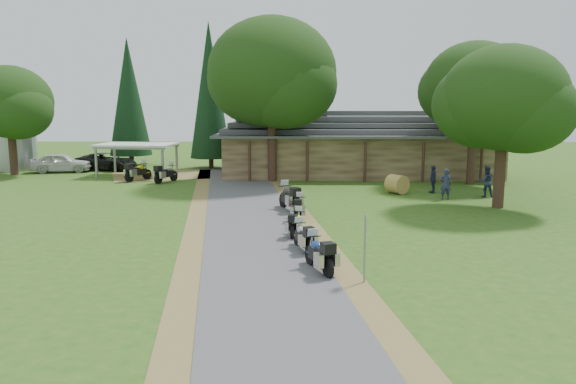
{
  "coord_description": "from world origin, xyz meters",
  "views": [
    {
      "loc": [
        1.27,
        -19.13,
        5.46
      ],
      "look_at": [
        0.89,
        5.0,
        1.6
      ],
      "focal_mm": 35.0,
      "sensor_mm": 36.0,
      "label": 1
    }
  ],
  "objects_px": {
    "carport": "(138,160)",
    "car_dark_suv": "(106,157)",
    "car_white_sedan": "(61,160)",
    "motorcycle_row_b": "(303,235)",
    "motorcycle_carport_a": "(138,171)",
    "motorcycle_carport_b": "(166,172)",
    "silo": "(14,129)",
    "motorcycle_row_c": "(296,222)",
    "motorcycle_row_a": "(319,252)",
    "hay_bale": "(397,184)",
    "lodge": "(358,142)",
    "motorcycle_row_d": "(299,207)",
    "motorcycle_row_e": "(289,196)"
  },
  "relations": [
    {
      "from": "carport",
      "to": "car_dark_suv",
      "type": "xyz_separation_m",
      "value": [
        -3.63,
        3.59,
        -0.16
      ]
    },
    {
      "from": "car_white_sedan",
      "to": "motorcycle_row_b",
      "type": "bearing_deg",
      "value": -153.13
    },
    {
      "from": "carport",
      "to": "motorcycle_carport_a",
      "type": "bearing_deg",
      "value": -67.74
    },
    {
      "from": "motorcycle_carport_b",
      "to": "motorcycle_row_b",
      "type": "bearing_deg",
      "value": -124.97
    },
    {
      "from": "carport",
      "to": "motorcycle_row_b",
      "type": "bearing_deg",
      "value": -54.09
    },
    {
      "from": "motorcycle_carport_a",
      "to": "silo",
      "type": "bearing_deg",
      "value": 93.44
    },
    {
      "from": "motorcycle_row_c",
      "to": "motorcycle_carport_b",
      "type": "xyz_separation_m",
      "value": [
        -9.0,
        15.54,
        0.13
      ]
    },
    {
      "from": "motorcycle_row_c",
      "to": "motorcycle_carport_b",
      "type": "distance_m",
      "value": 17.96
    },
    {
      "from": "carport",
      "to": "motorcycle_row_a",
      "type": "distance_m",
      "value": 27.15
    },
    {
      "from": "carport",
      "to": "hay_bale",
      "type": "relative_size",
      "value": 4.89
    },
    {
      "from": "lodge",
      "to": "motorcycle_row_a",
      "type": "relative_size",
      "value": 11.36
    },
    {
      "from": "car_white_sedan",
      "to": "lodge",
      "type": "bearing_deg",
      "value": -103.54
    },
    {
      "from": "motorcycle_carport_a",
      "to": "motorcycle_row_c",
      "type": "bearing_deg",
      "value": -113.98
    },
    {
      "from": "motorcycle_row_c",
      "to": "hay_bale",
      "type": "xyz_separation_m",
      "value": [
        6.09,
        10.94,
        0.0
      ]
    },
    {
      "from": "lodge",
      "to": "motorcycle_row_a",
      "type": "distance_m",
      "value": 25.79
    },
    {
      "from": "car_white_sedan",
      "to": "motorcycle_carport_a",
      "type": "height_order",
      "value": "car_white_sedan"
    },
    {
      "from": "motorcycle_row_c",
      "to": "motorcycle_row_b",
      "type": "bearing_deg",
      "value": -162.39
    },
    {
      "from": "motorcycle_row_d",
      "to": "motorcycle_carport_b",
      "type": "distance_m",
      "value": 15.31
    },
    {
      "from": "motorcycle_row_c",
      "to": "motorcycle_row_d",
      "type": "height_order",
      "value": "motorcycle_row_d"
    },
    {
      "from": "motorcycle_row_c",
      "to": "silo",
      "type": "bearing_deg",
      "value": 56.81
    },
    {
      "from": "motorcycle_row_e",
      "to": "silo",
      "type": "bearing_deg",
      "value": 29.95
    },
    {
      "from": "car_dark_suv",
      "to": "motorcycle_row_b",
      "type": "height_order",
      "value": "car_dark_suv"
    },
    {
      "from": "carport",
      "to": "motorcycle_row_d",
      "type": "bearing_deg",
      "value": -46.35
    },
    {
      "from": "motorcycle_row_e",
      "to": "motorcycle_row_c",
      "type": "bearing_deg",
      "value": 161.21
    },
    {
      "from": "silo",
      "to": "motorcycle_carport_a",
      "type": "relative_size",
      "value": 3.17
    },
    {
      "from": "silo",
      "to": "motorcycle_row_e",
      "type": "relative_size",
      "value": 3.09
    },
    {
      "from": "motorcycle_row_b",
      "to": "motorcycle_carport_a",
      "type": "height_order",
      "value": "motorcycle_carport_a"
    },
    {
      "from": "motorcycle_row_b",
      "to": "silo",
      "type": "bearing_deg",
      "value": 24.5
    },
    {
      "from": "car_white_sedan",
      "to": "motorcycle_row_e",
      "type": "xyz_separation_m",
      "value": [
        18.23,
        -15.6,
        -0.23
      ]
    },
    {
      "from": "car_white_sedan",
      "to": "car_dark_suv",
      "type": "xyz_separation_m",
      "value": [
        3.04,
        1.53,
        0.09
      ]
    },
    {
      "from": "car_white_sedan",
      "to": "motorcycle_carport_b",
      "type": "distance_m",
      "value": 11.08
    },
    {
      "from": "motorcycle_row_e",
      "to": "carport",
      "type": "bearing_deg",
      "value": 17.78
    },
    {
      "from": "motorcycle_row_e",
      "to": "hay_bale",
      "type": "relative_size",
      "value": 1.88
    },
    {
      "from": "carport",
      "to": "motorcycle_row_d",
      "type": "relative_size",
      "value": 3.16
    },
    {
      "from": "motorcycle_row_b",
      "to": "motorcycle_row_e",
      "type": "distance_m",
      "value": 7.84
    },
    {
      "from": "motorcycle_row_e",
      "to": "motorcycle_carport_b",
      "type": "distance_m",
      "value": 13.28
    },
    {
      "from": "motorcycle_row_c",
      "to": "motorcycle_row_e",
      "type": "xyz_separation_m",
      "value": [
        -0.37,
        5.45,
        0.16
      ]
    },
    {
      "from": "car_dark_suv",
      "to": "motorcycle_row_c",
      "type": "relative_size",
      "value": 3.31
    },
    {
      "from": "car_dark_suv",
      "to": "motorcycle_carport_a",
      "type": "height_order",
      "value": "car_dark_suv"
    },
    {
      "from": "motorcycle_row_d",
      "to": "motorcycle_carport_a",
      "type": "distance_m",
      "value": 17.3
    },
    {
      "from": "car_white_sedan",
      "to": "motorcycle_row_c",
      "type": "distance_m",
      "value": 28.1
    },
    {
      "from": "silo",
      "to": "motorcycle_row_d",
      "type": "height_order",
      "value": "silo"
    },
    {
      "from": "motorcycle_row_e",
      "to": "motorcycle_carport_a",
      "type": "distance_m",
      "value": 15.35
    },
    {
      "from": "motorcycle_row_e",
      "to": "motorcycle_row_b",
      "type": "bearing_deg",
      "value": 161.88
    },
    {
      "from": "motorcycle_row_c",
      "to": "motorcycle_carport_a",
      "type": "relative_size",
      "value": 0.79
    },
    {
      "from": "motorcycle_row_b",
      "to": "motorcycle_carport_a",
      "type": "bearing_deg",
      "value": 13.09
    },
    {
      "from": "silo",
      "to": "motorcycle_row_c",
      "type": "xyz_separation_m",
      "value": [
        22.94,
        -22.67,
        -2.74
      ]
    },
    {
      "from": "motorcycle_row_a",
      "to": "motorcycle_row_e",
      "type": "xyz_separation_m",
      "value": [
        -1.11,
        10.45,
        0.09
      ]
    },
    {
      "from": "car_dark_suv",
      "to": "motorcycle_row_e",
      "type": "height_order",
      "value": "car_dark_suv"
    },
    {
      "from": "carport",
      "to": "motorcycle_row_c",
      "type": "relative_size",
      "value": 3.36
    }
  ]
}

